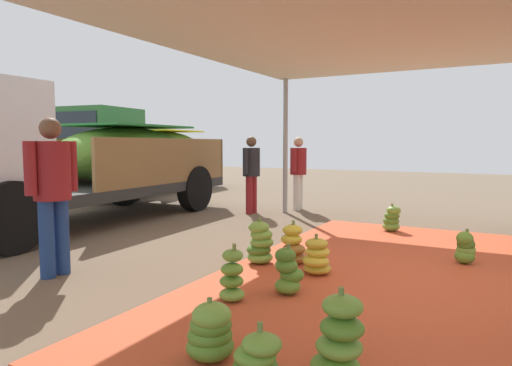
{
  "coord_description": "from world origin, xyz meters",
  "views": [
    {
      "loc": [
        -5.03,
        -0.83,
        1.49
      ],
      "look_at": [
        0.37,
        2.14,
        0.95
      ],
      "focal_mm": 31.68,
      "sensor_mm": 36.0,
      "label": 1
    }
  ],
  "objects_px": {
    "banana_bunch_3": "(317,258)",
    "worker_1": "(298,168)",
    "banana_bunch_2": "(293,245)",
    "banana_bunch_10": "(260,244)",
    "banana_bunch_5": "(288,272)",
    "banana_bunch_12": "(258,364)",
    "banana_bunch_0": "(392,219)",
    "worker_2": "(251,169)",
    "worker_0": "(52,185)",
    "banana_bunch_7": "(465,248)",
    "banana_bunch_1": "(211,332)",
    "cargo_truck_far": "(140,153)",
    "banana_bunch_8": "(232,277)",
    "cargo_truck_main": "(72,159)",
    "banana_bunch_6": "(339,340)"
  },
  "relations": [
    {
      "from": "banana_bunch_5",
      "to": "banana_bunch_10",
      "type": "xyz_separation_m",
      "value": [
        0.86,
        0.78,
        0.03
      ]
    },
    {
      "from": "banana_bunch_10",
      "to": "worker_2",
      "type": "relative_size",
      "value": 0.35
    },
    {
      "from": "banana_bunch_6",
      "to": "cargo_truck_far",
      "type": "xyz_separation_m",
      "value": [
        7.6,
        8.76,
        0.97
      ]
    },
    {
      "from": "banana_bunch_2",
      "to": "worker_1",
      "type": "xyz_separation_m",
      "value": [
        4.32,
        1.81,
        0.72
      ]
    },
    {
      "from": "banana_bunch_1",
      "to": "cargo_truck_far",
      "type": "distance_m",
      "value": 11.14
    },
    {
      "from": "cargo_truck_main",
      "to": "cargo_truck_far",
      "type": "relative_size",
      "value": 1.05
    },
    {
      "from": "banana_bunch_8",
      "to": "worker_0",
      "type": "distance_m",
      "value": 2.35
    },
    {
      "from": "banana_bunch_5",
      "to": "banana_bunch_12",
      "type": "distance_m",
      "value": 1.81
    },
    {
      "from": "banana_bunch_7",
      "to": "worker_2",
      "type": "xyz_separation_m",
      "value": [
        2.32,
        4.34,
        0.76
      ]
    },
    {
      "from": "banana_bunch_3",
      "to": "worker_1",
      "type": "distance_m",
      "value": 5.17
    },
    {
      "from": "banana_bunch_0",
      "to": "banana_bunch_6",
      "type": "distance_m",
      "value": 5.16
    },
    {
      "from": "banana_bunch_12",
      "to": "worker_2",
      "type": "relative_size",
      "value": 0.25
    },
    {
      "from": "banana_bunch_5",
      "to": "worker_1",
      "type": "height_order",
      "value": "worker_1"
    },
    {
      "from": "banana_bunch_3",
      "to": "cargo_truck_main",
      "type": "bearing_deg",
      "value": 80.38
    },
    {
      "from": "banana_bunch_1",
      "to": "worker_0",
      "type": "height_order",
      "value": "worker_0"
    },
    {
      "from": "banana_bunch_5",
      "to": "banana_bunch_2",
      "type": "bearing_deg",
      "value": 21.39
    },
    {
      "from": "worker_1",
      "to": "worker_2",
      "type": "distance_m",
      "value": 1.18
    },
    {
      "from": "cargo_truck_far",
      "to": "worker_2",
      "type": "distance_m",
      "value": 5.27
    },
    {
      "from": "banana_bunch_5",
      "to": "worker_1",
      "type": "xyz_separation_m",
      "value": [
        5.37,
        2.22,
        0.73
      ]
    },
    {
      "from": "banana_bunch_5",
      "to": "cargo_truck_far",
      "type": "relative_size",
      "value": 0.08
    },
    {
      "from": "banana_bunch_12",
      "to": "banana_bunch_0",
      "type": "bearing_deg",
      "value": 4.07
    },
    {
      "from": "banana_bunch_1",
      "to": "banana_bunch_7",
      "type": "distance_m",
      "value": 3.83
    },
    {
      "from": "banana_bunch_12",
      "to": "worker_0",
      "type": "distance_m",
      "value": 3.43
    },
    {
      "from": "worker_1",
      "to": "banana_bunch_5",
      "type": "bearing_deg",
      "value": -157.53
    },
    {
      "from": "banana_bunch_7",
      "to": "banana_bunch_10",
      "type": "height_order",
      "value": "banana_bunch_10"
    },
    {
      "from": "banana_bunch_2",
      "to": "worker_0",
      "type": "distance_m",
      "value": 2.89
    },
    {
      "from": "cargo_truck_main",
      "to": "banana_bunch_6",
      "type": "bearing_deg",
      "value": -115.98
    },
    {
      "from": "banana_bunch_3",
      "to": "banana_bunch_12",
      "type": "distance_m",
      "value": 2.54
    },
    {
      "from": "banana_bunch_10",
      "to": "worker_1",
      "type": "bearing_deg",
      "value": 17.78
    },
    {
      "from": "banana_bunch_1",
      "to": "banana_bunch_3",
      "type": "distance_m",
      "value": 2.28
    },
    {
      "from": "worker_0",
      "to": "banana_bunch_10",
      "type": "bearing_deg",
      "value": -49.04
    },
    {
      "from": "banana_bunch_8",
      "to": "cargo_truck_far",
      "type": "relative_size",
      "value": 0.09
    },
    {
      "from": "banana_bunch_0",
      "to": "banana_bunch_6",
      "type": "xyz_separation_m",
      "value": [
        -5.11,
        -0.76,
        0.04
      ]
    },
    {
      "from": "banana_bunch_0",
      "to": "banana_bunch_1",
      "type": "xyz_separation_m",
      "value": [
        -5.3,
        0.09,
        -0.01
      ]
    },
    {
      "from": "banana_bunch_2",
      "to": "worker_0",
      "type": "height_order",
      "value": "worker_0"
    },
    {
      "from": "banana_bunch_6",
      "to": "banana_bunch_7",
      "type": "bearing_deg",
      "value": -8.3
    },
    {
      "from": "banana_bunch_6",
      "to": "banana_bunch_10",
      "type": "relative_size",
      "value": 1.01
    },
    {
      "from": "worker_1",
      "to": "banana_bunch_8",
      "type": "bearing_deg",
      "value": -162.4
    },
    {
      "from": "banana_bunch_10",
      "to": "worker_1",
      "type": "xyz_separation_m",
      "value": [
        4.51,
        1.45,
        0.7
      ]
    },
    {
      "from": "banana_bunch_8",
      "to": "worker_0",
      "type": "relative_size",
      "value": 0.31
    },
    {
      "from": "banana_bunch_6",
      "to": "banana_bunch_7",
      "type": "distance_m",
      "value": 3.43
    },
    {
      "from": "banana_bunch_0",
      "to": "worker_2",
      "type": "xyz_separation_m",
      "value": [
        0.6,
        3.08,
        0.75
      ]
    },
    {
      "from": "banana_bunch_2",
      "to": "banana_bunch_10",
      "type": "height_order",
      "value": "banana_bunch_10"
    },
    {
      "from": "banana_bunch_0",
      "to": "banana_bunch_3",
      "type": "bearing_deg",
      "value": 176.36
    },
    {
      "from": "banana_bunch_12",
      "to": "cargo_truck_far",
      "type": "distance_m",
      "value": 11.63
    },
    {
      "from": "banana_bunch_10",
      "to": "cargo_truck_far",
      "type": "bearing_deg",
      "value": 52.35
    },
    {
      "from": "banana_bunch_7",
      "to": "cargo_truck_far",
      "type": "height_order",
      "value": "cargo_truck_far"
    },
    {
      "from": "banana_bunch_2",
      "to": "banana_bunch_5",
      "type": "bearing_deg",
      "value": -158.61
    },
    {
      "from": "banana_bunch_3",
      "to": "banana_bunch_6",
      "type": "distance_m",
      "value": 2.29
    },
    {
      "from": "worker_0",
      "to": "banana_bunch_1",
      "type": "bearing_deg",
      "value": -106.89
    }
  ]
}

